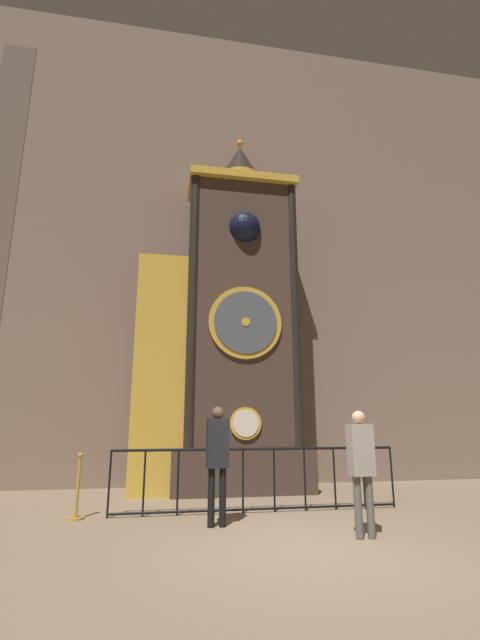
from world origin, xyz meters
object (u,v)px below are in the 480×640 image
object	(u,v)px
clock_tower	(226,328)
visitor_near	(217,453)
stanchion_post	(77,497)
visitor_far	(361,460)

from	to	relation	value
clock_tower	visitor_near	size ratio (longest dim) A/B	5.13
visitor_near	stanchion_post	world-z (taller)	visitor_near
stanchion_post	visitor_far	bearing A→B (deg)	-25.18
visitor_far	stanchion_post	world-z (taller)	visitor_far
visitor_near	visitor_far	world-z (taller)	visitor_near
clock_tower	visitor_near	bearing A→B (deg)	-100.16
visitor_near	visitor_far	bearing A→B (deg)	-31.36
clock_tower	visitor_near	world-z (taller)	clock_tower
visitor_near	stanchion_post	size ratio (longest dim) A/B	1.71
clock_tower	visitor_far	size ratio (longest dim) A/B	5.38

